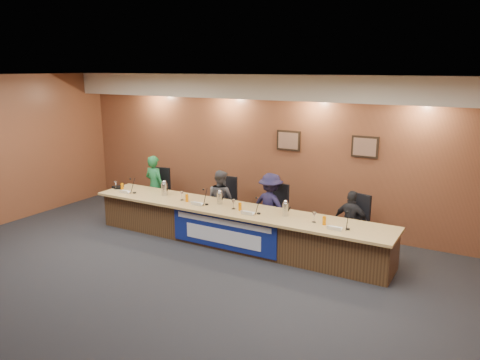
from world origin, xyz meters
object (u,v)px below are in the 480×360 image
at_px(panelist_a, 155,186).
at_px(panelist_b, 221,200).
at_px(banner, 223,232).
at_px(carafe_right, 286,210).
at_px(office_chair_b, 223,205).
at_px(panelist_d, 351,223).
at_px(carafe_mid, 220,198).
at_px(speakerphone, 119,187).
at_px(office_chair_d, 352,227).
at_px(dais_body, 234,227).
at_px(carafe_left, 165,189).
at_px(office_chair_a, 158,194).
at_px(office_chair_c, 273,214).
at_px(panelist_c, 271,206).

height_order(panelist_a, panelist_b, panelist_a).
relative_size(banner, carafe_right, 9.42).
height_order(panelist_a, office_chair_b, panelist_a).
bearing_deg(panelist_d, banner, 35.40).
distance_m(carafe_mid, speakerphone, 2.57).
height_order(banner, carafe_mid, carafe_mid).
xyz_separation_m(banner, carafe_mid, (-0.36, 0.47, 0.48)).
xyz_separation_m(office_chair_d, speakerphone, (-5.00, -0.79, 0.30)).
bearing_deg(office_chair_b, panelist_d, -3.72).
height_order(banner, speakerphone, speakerphone).
distance_m(dais_body, office_chair_b, 1.06).
height_order(panelist_b, carafe_left, panelist_b).
height_order(office_chair_b, carafe_right, carafe_right).
distance_m(carafe_left, speakerphone, 1.24).
height_order(panelist_d, office_chair_b, panelist_d).
xyz_separation_m(dais_body, office_chair_a, (-2.49, 0.77, 0.13)).
height_order(dais_body, banner, banner).
bearing_deg(dais_body, panelist_d, 17.88).
relative_size(banner, carafe_left, 8.76).
height_order(panelist_d, speakerphone, panelist_d).
xyz_separation_m(carafe_mid, speakerphone, (-2.57, -0.08, -0.09)).
height_order(office_chair_b, speakerphone, speakerphone).
distance_m(panelist_a, carafe_left, 1.05).
bearing_deg(carafe_mid, panelist_a, 164.09).
relative_size(dais_body, office_chair_b, 12.50).
bearing_deg(carafe_mid, dais_body, -9.51).
bearing_deg(office_chair_c, panelist_c, -73.62).
distance_m(panelist_b, office_chair_b, 0.18).
bearing_deg(panelist_d, carafe_left, 17.57).
bearing_deg(banner, panelist_c, 67.66).
relative_size(office_chair_a, office_chair_b, 1.00).
bearing_deg(panelist_b, panelist_c, -168.58).
height_order(banner, panelist_b, panelist_b).
xyz_separation_m(banner, panelist_b, (-0.72, 1.08, 0.25)).
bearing_deg(office_chair_b, carafe_right, -24.77).
distance_m(banner, panelist_c, 1.21).
relative_size(carafe_left, carafe_mid, 1.12).
distance_m(panelist_b, panelist_c, 1.17).
bearing_deg(carafe_mid, banner, -53.01).
bearing_deg(panelist_d, carafe_mid, 21.87).
relative_size(panelist_c, office_chair_c, 2.77).
height_order(dais_body, office_chair_b, dais_body).
xyz_separation_m(dais_body, office_chair_d, (2.07, 0.77, 0.13)).
bearing_deg(office_chair_c, carafe_right, -34.60).
distance_m(panelist_d, carafe_right, 1.24).
bearing_deg(carafe_left, office_chair_b, 37.78).
relative_size(panelist_b, office_chair_b, 2.64).
relative_size(banner, panelist_a, 1.56).
relative_size(banner, panelist_c, 1.66).
relative_size(office_chair_a, carafe_mid, 2.14).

